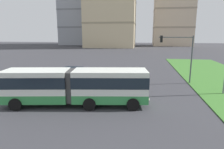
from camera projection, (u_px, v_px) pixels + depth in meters
articulated_bus at (76, 86)px, 16.16m from camera, size 12.06×4.29×3.00m
car_white_van at (74, 74)px, 25.64m from camera, size 4.52×2.27×1.58m
traffic_light_far_right at (180, 51)px, 22.99m from camera, size 3.97×0.28×5.69m
apartment_tower_west at (82, 3)px, 104.93m from camera, size 21.48×18.69×44.06m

